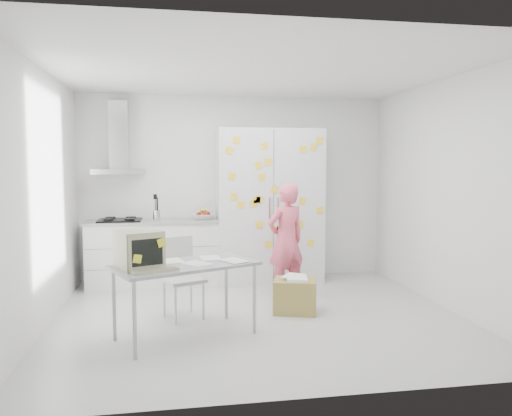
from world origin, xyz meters
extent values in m
cube|color=silver|center=(0.00, 0.00, -0.01)|extent=(4.50, 4.00, 0.02)
cube|color=white|center=(0.00, 2.00, 1.35)|extent=(4.50, 0.02, 2.70)
cube|color=white|center=(-2.25, 0.00, 1.35)|extent=(0.02, 4.00, 2.70)
cube|color=white|center=(2.25, 0.00, 1.35)|extent=(0.02, 4.00, 2.70)
cube|color=white|center=(0.00, 0.00, 2.70)|extent=(4.50, 4.00, 0.02)
cube|color=white|center=(-1.20, 1.70, 0.44)|extent=(1.80, 0.60, 0.88)
cube|color=gray|center=(-1.20, 1.40, 0.58)|extent=(1.76, 0.01, 0.01)
cube|color=gray|center=(-1.20, 1.40, 0.30)|extent=(1.76, 0.01, 0.01)
cube|color=#9E9E99|center=(-1.20, 1.70, 0.90)|extent=(1.84, 0.63, 0.04)
cube|color=black|center=(-1.65, 1.70, 0.93)|extent=(0.58, 0.50, 0.03)
cylinder|color=black|center=(-1.79, 1.58, 0.95)|extent=(0.14, 0.14, 0.02)
cylinder|color=black|center=(-1.51, 1.58, 0.95)|extent=(0.14, 0.14, 0.02)
cylinder|color=black|center=(-1.79, 1.82, 0.95)|extent=(0.14, 0.14, 0.02)
cylinder|color=black|center=(-1.51, 1.82, 0.95)|extent=(0.14, 0.14, 0.02)
cylinder|color=silver|center=(-1.15, 1.70, 0.99)|extent=(0.10, 0.10, 0.14)
cylinder|color=black|center=(-1.16, 1.71, 1.09)|extent=(0.01, 0.01, 0.30)
cylinder|color=black|center=(-1.13, 1.69, 1.09)|extent=(0.01, 0.01, 0.30)
cylinder|color=black|center=(-1.15, 1.72, 1.09)|extent=(0.01, 0.01, 0.30)
cube|color=black|center=(-1.16, 1.71, 1.25)|extent=(0.05, 0.01, 0.07)
imported|color=white|center=(-0.50, 1.70, 0.96)|extent=(0.31, 0.31, 0.08)
sphere|color=#B2140F|center=(-0.56, 1.72, 0.99)|extent=(0.08, 0.08, 0.08)
sphere|color=#B2140F|center=(-0.47, 1.65, 0.99)|extent=(0.08, 0.08, 0.08)
sphere|color=#B2140F|center=(-0.43, 1.74, 0.99)|extent=(0.08, 0.08, 0.08)
cylinder|color=yellow|center=(-0.52, 1.72, 1.03)|extent=(0.09, 0.17, 0.10)
cylinder|color=yellow|center=(-0.49, 1.72, 1.03)|extent=(0.04, 0.17, 0.10)
cylinder|color=yellow|center=(-0.47, 1.72, 1.03)|extent=(0.08, 0.17, 0.10)
cube|color=silver|center=(-1.65, 1.75, 1.60)|extent=(0.70, 0.48, 0.07)
cube|color=silver|center=(-1.65, 1.87, 2.10)|extent=(0.26, 0.24, 0.95)
cube|color=silver|center=(0.45, 1.68, 1.10)|extent=(1.50, 0.65, 2.20)
cube|color=slate|center=(0.45, 1.35, 1.10)|extent=(0.01, 0.01, 2.16)
cube|color=silver|center=(0.39, 1.34, 1.10)|extent=(0.02, 0.02, 0.30)
cube|color=silver|center=(0.51, 1.34, 1.10)|extent=(0.02, 0.02, 0.30)
cube|color=yellow|center=(0.86, 1.34, 1.90)|extent=(0.10, 0.00, 0.10)
cube|color=yellow|center=(1.01, 1.34, 1.93)|extent=(0.12, 0.00, 0.12)
cube|color=yellow|center=(1.12, 1.34, 1.05)|extent=(0.12, 0.00, 0.12)
cube|color=yellow|center=(0.22, 1.34, 1.21)|extent=(0.10, 0.00, 0.10)
cube|color=yellow|center=(0.46, 1.34, 1.35)|extent=(0.12, 0.00, 0.12)
cube|color=yellow|center=(0.83, 1.34, 0.86)|extent=(0.12, 0.00, 0.12)
cube|color=yellow|center=(0.25, 1.34, 0.87)|extent=(0.10, 0.00, 0.10)
cube|color=yellow|center=(0.32, 1.34, 1.95)|extent=(0.12, 0.00, 0.12)
cube|color=yellow|center=(0.54, 1.34, 0.81)|extent=(0.12, 0.00, 0.12)
cube|color=yellow|center=(0.86, 1.34, 1.19)|extent=(0.12, 0.00, 0.12)
cube|color=yellow|center=(0.74, 1.34, 0.94)|extent=(0.10, 0.00, 0.10)
cube|color=yellow|center=(0.24, 1.34, 1.69)|extent=(0.12, 0.00, 0.12)
cube|color=yellow|center=(-0.01, 1.34, 1.15)|extent=(0.10, 0.00, 0.10)
cube|color=yellow|center=(-0.10, 1.34, 1.26)|extent=(0.10, 0.00, 0.10)
cube|color=yellow|center=(-0.16, 1.34, 1.89)|extent=(0.11, 0.00, 0.11)
cube|color=yellow|center=(0.38, 1.34, 0.59)|extent=(0.10, 0.00, 0.10)
cube|color=yellow|center=(0.25, 1.34, 1.22)|extent=(0.11, 0.00, 0.11)
cube|color=yellow|center=(0.99, 1.34, 0.59)|extent=(0.11, 0.00, 0.11)
cube|color=yellow|center=(1.09, 1.34, 2.03)|extent=(0.10, 0.00, 0.10)
cube|color=yellow|center=(0.28, 1.34, 1.53)|extent=(0.10, 0.00, 0.10)
cube|color=yellow|center=(0.17, 1.34, 1.16)|extent=(0.11, 0.00, 0.11)
cube|color=yellow|center=(0.63, 1.34, 0.52)|extent=(0.10, 0.00, 0.10)
cube|color=yellow|center=(-0.07, 1.34, 2.03)|extent=(0.10, 0.00, 0.10)
cube|color=yellow|center=(-0.13, 1.34, 1.54)|extent=(0.12, 0.00, 0.12)
cube|color=yellow|center=(0.76, 1.34, 0.77)|extent=(0.11, 0.00, 0.11)
cube|color=yellow|center=(0.37, 1.34, 1.73)|extent=(0.11, 0.00, 0.11)
cube|color=yellow|center=(0.72, 1.34, 1.28)|extent=(0.11, 0.00, 0.11)
cube|color=yellow|center=(0.47, 1.34, 0.80)|extent=(0.11, 0.00, 0.11)
imported|color=#F15E79|center=(0.49, 0.75, 0.73)|extent=(0.63, 0.53, 1.47)
cube|color=gray|center=(-0.81, -0.54, 0.72)|extent=(1.52, 1.17, 0.03)
cylinder|color=#9F9EA3|center=(-1.27, -1.05, 0.35)|extent=(0.05, 0.05, 0.70)
cylinder|color=#9F9EA3|center=(-0.13, -0.54, 0.35)|extent=(0.05, 0.05, 0.70)
cylinder|color=#9F9EA3|center=(-1.50, -0.53, 0.35)|extent=(0.05, 0.05, 0.70)
cylinder|color=#9F9EA3|center=(-0.36, -0.03, 0.35)|extent=(0.05, 0.05, 0.70)
cube|color=tan|center=(-1.25, -0.64, 0.91)|extent=(0.50, 0.51, 0.35)
cube|color=tan|center=(-1.16, -0.83, 0.91)|extent=(0.33, 0.16, 0.31)
cube|color=black|center=(-1.16, -0.84, 0.91)|extent=(0.27, 0.12, 0.24)
cube|color=yellow|center=(-1.25, -0.88, 0.86)|extent=(0.08, 0.04, 0.09)
cube|color=yellow|center=(-1.03, -0.79, 0.99)|extent=(0.09, 0.04, 0.09)
cube|color=tan|center=(-1.10, -0.86, 0.75)|extent=(0.45, 0.31, 0.02)
cube|color=gray|center=(-1.10, -0.86, 0.76)|extent=(0.40, 0.26, 0.01)
cube|color=silver|center=(-0.71, -0.54, 0.73)|extent=(0.34, 0.35, 0.00)
cube|color=silver|center=(-0.55, -0.29, 0.74)|extent=(0.22, 0.30, 0.00)
cube|color=silver|center=(-0.33, -0.48, 0.74)|extent=(0.32, 0.35, 0.00)
cube|color=silver|center=(-0.94, -0.38, 0.74)|extent=(0.27, 0.33, 0.00)
cube|color=silver|center=(-0.82, 0.07, 0.43)|extent=(0.52, 0.52, 0.04)
cube|color=silver|center=(-0.89, 0.24, 0.67)|extent=(0.37, 0.17, 0.44)
cylinder|color=silver|center=(-0.91, -0.14, 0.21)|extent=(0.03, 0.03, 0.41)
cylinder|color=silver|center=(-0.61, -0.02, 0.21)|extent=(0.03, 0.03, 0.41)
cylinder|color=silver|center=(-1.03, 0.16, 0.21)|extent=(0.03, 0.03, 0.41)
cylinder|color=silver|center=(-0.73, 0.28, 0.21)|extent=(0.03, 0.03, 0.41)
cube|color=#A39146|center=(0.45, 0.09, 0.19)|extent=(0.57, 0.51, 0.38)
cube|color=white|center=(0.46, 0.06, 0.40)|extent=(0.28, 0.34, 0.03)
cube|color=white|center=(0.43, 0.13, 0.42)|extent=(0.33, 0.35, 0.00)
camera|label=1|loc=(-0.93, -5.38, 1.70)|focal=35.00mm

